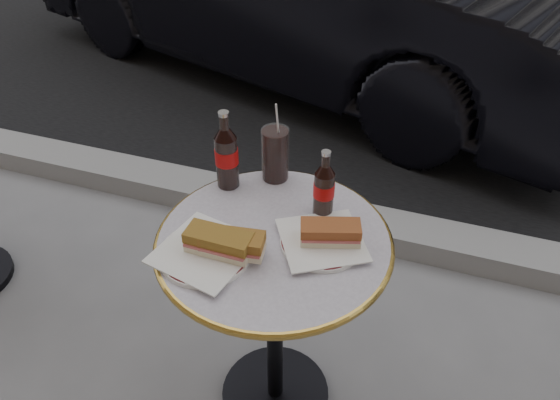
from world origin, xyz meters
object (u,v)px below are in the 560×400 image
(plate_left, at_px, (205,253))
(plate_right, at_px, (322,242))
(cola_bottle_left, at_px, (226,150))
(bistro_table, at_px, (275,328))
(cola_bottle_right, at_px, (324,184))
(cola_glass, at_px, (275,154))

(plate_left, xyz_separation_m, plate_right, (0.26, 0.13, -0.00))
(cola_bottle_left, bearing_deg, bistro_table, -41.13)
(cola_bottle_right, bearing_deg, cola_glass, 145.88)
(cola_bottle_right, bearing_deg, plate_right, -75.66)
(cola_bottle_left, distance_m, cola_glass, 0.15)
(plate_right, bearing_deg, cola_bottle_left, 154.14)
(cola_glass, bearing_deg, plate_right, -48.58)
(bistro_table, xyz_separation_m, plate_left, (-0.14, -0.12, 0.37))
(cola_bottle_left, height_order, cola_glass, cola_bottle_left)
(cola_bottle_right, height_order, cola_glass, cola_bottle_right)
(cola_bottle_left, bearing_deg, plate_left, -78.28)
(plate_left, relative_size, cola_glass, 1.40)
(cola_bottle_right, distance_m, cola_glass, 0.22)
(bistro_table, height_order, plate_left, plate_left)
(cola_bottle_left, bearing_deg, plate_right, -25.86)
(plate_left, height_order, cola_bottle_right, cola_bottle_right)
(plate_left, bearing_deg, cola_bottle_right, 46.51)
(plate_right, xyz_separation_m, cola_bottle_right, (-0.03, 0.11, 0.10))
(cola_glass, bearing_deg, plate_left, -98.82)
(plate_right, distance_m, cola_glass, 0.32)
(cola_bottle_right, bearing_deg, plate_left, -133.49)
(bistro_table, bearing_deg, cola_glass, 108.28)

